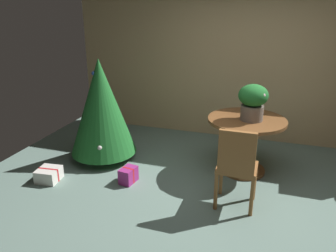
% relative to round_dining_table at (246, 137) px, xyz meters
% --- Properties ---
extents(ground_plane, '(6.60, 6.60, 0.00)m').
position_rel_round_dining_table_xyz_m(ground_plane, '(-0.13, -0.89, -0.52)').
color(ground_plane, slate).
extents(back_wall_panel, '(6.00, 0.10, 2.60)m').
position_rel_round_dining_table_xyz_m(back_wall_panel, '(-0.13, 1.31, 0.78)').
color(back_wall_panel, tan).
rests_on(back_wall_panel, ground_plane).
extents(round_dining_table, '(1.03, 1.03, 0.77)m').
position_rel_round_dining_table_xyz_m(round_dining_table, '(0.00, 0.00, 0.00)').
color(round_dining_table, brown).
rests_on(round_dining_table, ground_plane).
extents(flower_vase, '(0.38, 0.38, 0.47)m').
position_rel_round_dining_table_xyz_m(flower_vase, '(0.06, -0.03, 0.52)').
color(flower_vase, '#665B51').
rests_on(flower_vase, round_dining_table).
extents(wooden_chair_near, '(0.44, 0.39, 0.97)m').
position_rel_round_dining_table_xyz_m(wooden_chair_near, '(0.00, -0.94, 0.03)').
color(wooden_chair_near, brown).
rests_on(wooden_chair_near, ground_plane).
extents(holiday_tree, '(0.96, 0.96, 1.50)m').
position_rel_round_dining_table_xyz_m(holiday_tree, '(-2.03, -0.23, 0.29)').
color(holiday_tree, brown).
rests_on(holiday_tree, ground_plane).
extents(gift_box_purple, '(0.20, 0.26, 0.20)m').
position_rel_round_dining_table_xyz_m(gift_box_purple, '(-1.39, -0.78, -0.42)').
color(gift_box_purple, '#9E287A').
rests_on(gift_box_purple, ground_plane).
extents(gift_box_cream, '(0.30, 0.31, 0.17)m').
position_rel_round_dining_table_xyz_m(gift_box_cream, '(-2.40, -1.07, -0.43)').
color(gift_box_cream, silver).
rests_on(gift_box_cream, ground_plane).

